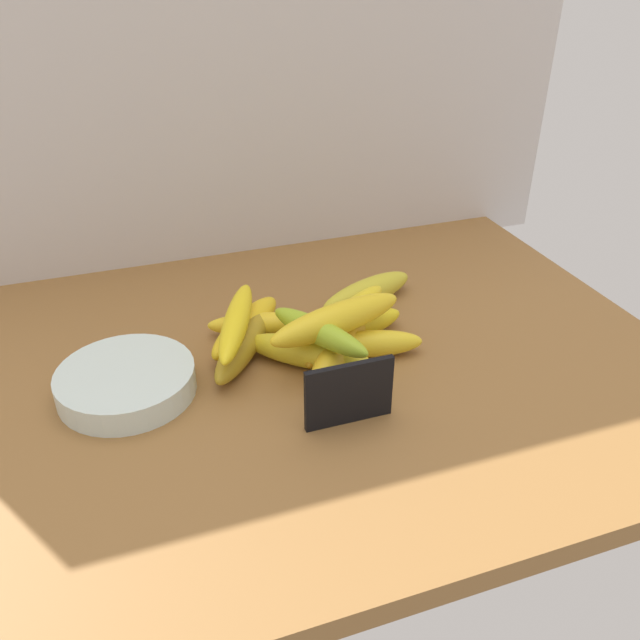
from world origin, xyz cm
name	(u,v)px	position (x,y,z in cm)	size (l,w,h in cm)	color
counter_top	(284,375)	(0.00, 0.00, 1.50)	(110.00, 76.00, 3.00)	olive
back_wall	(209,70)	(0.00, 39.00, 35.00)	(130.00, 2.00, 70.00)	beige
chalkboard_sign	(349,395)	(4.18, -13.55, 6.86)	(11.00, 1.80, 8.40)	black
fruit_bowl	(126,382)	(-20.65, 1.00, 4.72)	(17.56, 17.56, 3.45)	silver
banana_0	(308,353)	(3.18, -0.87, 5.13)	(18.15, 4.26, 4.26)	gold
banana_1	(367,292)	(17.28, 12.04, 5.18)	(17.97, 4.36, 4.36)	gold
banana_2	(244,343)	(-4.37, 4.38, 5.07)	(19.40, 4.13, 4.13)	#AF8D1F
banana_3	(352,329)	(11.15, 2.96, 4.94)	(17.42, 3.89, 3.89)	yellow
banana_4	(320,336)	(6.43, 3.33, 4.62)	(15.76, 3.25, 3.25)	#B08016
banana_5	(368,344)	(11.92, -1.28, 4.91)	(15.25, 3.82, 3.82)	yellow
banana_6	(246,327)	(-3.21, 8.32, 5.14)	(17.44, 4.29, 4.29)	yellow
banana_7	(340,349)	(7.65, -1.64, 5.15)	(19.50, 4.31, 4.31)	gold
banana_8	(271,325)	(0.54, 8.11, 4.86)	(18.59, 3.71, 3.71)	yellow
banana_9	(353,311)	(10.95, 2.17, 8.54)	(16.02, 3.30, 3.30)	yellow
banana_10	(337,319)	(7.39, -0.71, 9.49)	(20.77, 4.37, 4.37)	yellow
banana_11	(319,332)	(4.42, -2.11, 8.94)	(16.38, 3.37, 3.37)	#9CBC26
banana_12	(236,321)	(-5.26, 4.28, 8.80)	(20.22, 3.34, 3.34)	yellow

